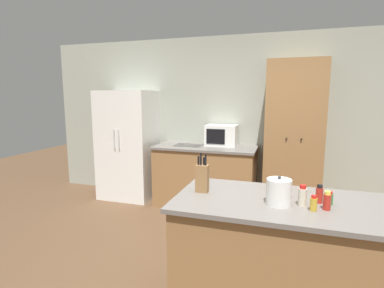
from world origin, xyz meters
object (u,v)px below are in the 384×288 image
object	(u,v)px
refrigerator	(128,145)
fire_extinguisher	(103,180)
pantry_cabinet	(293,139)
spice_bottle_amber_oil	(319,194)
spice_bottle_tall_dark	(327,201)
kettle	(279,192)
microwave	(222,135)
spice_bottle_short_red	(314,204)
knife_block	(202,178)
spice_bottle_green_herb	(302,196)
spice_bottle_pale_salt	(330,198)

from	to	relation	value
refrigerator	fire_extinguisher	distance (m)	0.88
pantry_cabinet	spice_bottle_amber_oil	bearing A→B (deg)	-85.61
spice_bottle_tall_dark	spice_bottle_amber_oil	size ratio (longest dim) A/B	0.97
fire_extinguisher	spice_bottle_tall_dark	bearing A→B (deg)	-33.58
pantry_cabinet	kettle	distance (m)	2.23
microwave	fire_extinguisher	distance (m)	2.29
spice_bottle_amber_oil	fire_extinguisher	distance (m)	4.00
pantry_cabinet	microwave	bearing A→B (deg)	175.82
microwave	spice_bottle_short_red	bearing A→B (deg)	-63.83
microwave	spice_bottle_amber_oil	distance (m)	2.49
knife_block	spice_bottle_amber_oil	world-z (taller)	knife_block
spice_bottle_green_herb	spice_bottle_pale_salt	bearing A→B (deg)	24.34
spice_bottle_short_red	spice_bottle_amber_oil	size ratio (longest dim) A/B	0.80
spice_bottle_tall_dark	fire_extinguisher	bearing A→B (deg)	146.42
kettle	refrigerator	bearing A→B (deg)	138.82
spice_bottle_pale_salt	fire_extinguisher	world-z (taller)	spice_bottle_pale_salt
refrigerator	fire_extinguisher	bearing A→B (deg)	173.39
kettle	spice_bottle_green_herb	bearing A→B (deg)	10.58
spice_bottle_amber_oil	fire_extinguisher	bearing A→B (deg)	147.74
spice_bottle_tall_dark	spice_bottle_green_herb	distance (m)	0.16
refrigerator	spice_bottle_pale_salt	size ratio (longest dim) A/B	18.12
pantry_cabinet	spice_bottle_short_red	xyz separation A→B (m)	(0.11, -2.27, -0.13)
spice_bottle_tall_dark	pantry_cabinet	bearing A→B (deg)	95.10
refrigerator	spice_bottle_tall_dark	distance (m)	3.53
spice_bottle_pale_salt	pantry_cabinet	bearing A→B (deg)	96.27
microwave	spice_bottle_short_red	xyz separation A→B (m)	(1.15, -2.35, -0.13)
spice_bottle_short_red	fire_extinguisher	world-z (taller)	spice_bottle_short_red
knife_block	spice_bottle_short_red	xyz separation A→B (m)	(0.84, -0.16, -0.07)
spice_bottle_tall_dark	spice_bottle_green_herb	size ratio (longest dim) A/B	0.87
fire_extinguisher	spice_bottle_pale_salt	bearing A→B (deg)	-31.87
pantry_cabinet	spice_bottle_green_herb	xyz separation A→B (m)	(0.04, -2.19, -0.11)
refrigerator	spice_bottle_pale_salt	world-z (taller)	refrigerator
microwave	spice_bottle_green_herb	distance (m)	2.52
spice_bottle_short_red	kettle	world-z (taller)	kettle
spice_bottle_green_herb	spice_bottle_amber_oil	bearing A→B (deg)	39.18
refrigerator	microwave	size ratio (longest dim) A/B	3.79
refrigerator	fire_extinguisher	world-z (taller)	refrigerator
knife_block	spice_bottle_short_red	size ratio (longest dim) A/B	2.97
pantry_cabinet	kettle	bearing A→B (deg)	-93.23
refrigerator	kettle	size ratio (longest dim) A/B	8.25
spice_bottle_green_herb	fire_extinguisher	size ratio (longest dim) A/B	0.31
spice_bottle_short_red	spice_bottle_amber_oil	bearing A→B (deg)	73.99
knife_block	spice_bottle_green_herb	size ratio (longest dim) A/B	2.13
microwave	knife_block	size ratio (longest dim) A/B	1.43
fire_extinguisher	pantry_cabinet	bearing A→B (deg)	-0.03
microwave	knife_block	world-z (taller)	microwave
pantry_cabinet	spice_bottle_green_herb	distance (m)	2.20
refrigerator	spice_bottle_amber_oil	bearing A→B (deg)	-36.38
knife_block	kettle	distance (m)	0.62
knife_block	spice_bottle_tall_dark	xyz separation A→B (m)	(0.93, -0.12, -0.06)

